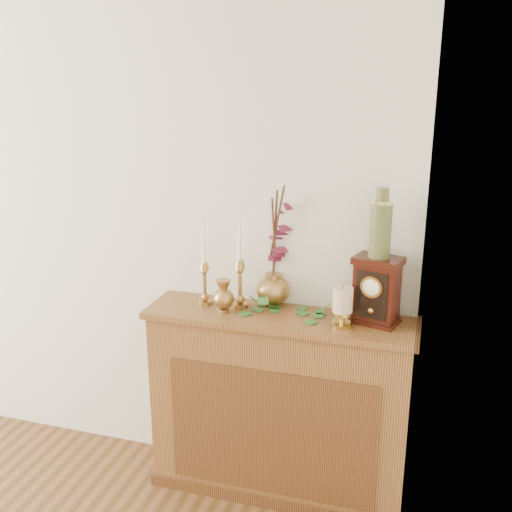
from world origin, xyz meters
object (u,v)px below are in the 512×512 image
(ginger_jar, at_px, (279,250))
(ceramic_vase, at_px, (381,227))
(candlestick_center, at_px, (240,276))
(bud_vase, at_px, (224,296))
(mantel_clock, at_px, (376,291))
(candlestick_left, at_px, (204,276))

(ginger_jar, height_order, ceramic_vase, ceramic_vase)
(candlestick_center, bearing_deg, ginger_jar, 35.59)
(ceramic_vase, bearing_deg, bud_vase, -173.14)
(bud_vase, relative_size, ginger_jar, 0.27)
(candlestick_center, height_order, ginger_jar, ginger_jar)
(mantel_clock, bearing_deg, ginger_jar, -178.22)
(candlestick_left, height_order, bud_vase, candlestick_left)
(candlestick_center, relative_size, mantel_clock, 1.58)
(bud_vase, bearing_deg, candlestick_left, 150.14)
(ginger_jar, bearing_deg, ceramic_vase, -13.15)
(bud_vase, distance_m, mantel_clock, 0.68)
(candlestick_left, height_order, mantel_clock, candlestick_left)
(ginger_jar, relative_size, mantel_clock, 1.95)
(candlestick_left, bearing_deg, ceramic_vase, 0.96)
(candlestick_left, xyz_separation_m, ginger_jar, (0.33, 0.12, 0.12))
(candlestick_center, relative_size, ginger_jar, 0.81)
(bud_vase, height_order, ginger_jar, ginger_jar)
(candlestick_center, bearing_deg, bud_vase, -123.87)
(bud_vase, relative_size, mantel_clock, 0.52)
(mantel_clock, distance_m, ceramic_vase, 0.29)
(ginger_jar, xyz_separation_m, mantel_clock, (0.47, -0.11, -0.11))
(mantel_clock, bearing_deg, ceramic_vase, 90.00)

